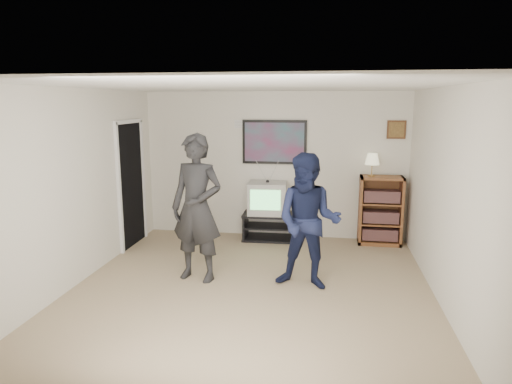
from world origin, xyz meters
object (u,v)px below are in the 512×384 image
(person_tall, at_px, (197,208))
(person_short, at_px, (308,222))
(media_stand, at_px, (270,226))
(crt_television, at_px, (267,198))
(bookshelf, at_px, (380,210))

(person_tall, distance_m, person_short, 1.45)
(media_stand, relative_size, crt_television, 1.47)
(bookshelf, bearing_deg, media_stand, -178.43)
(media_stand, distance_m, bookshelf, 1.86)
(media_stand, bearing_deg, person_short, -71.32)
(bookshelf, relative_size, person_short, 0.66)
(person_short, bearing_deg, crt_television, 119.96)
(media_stand, relative_size, bookshelf, 0.82)
(bookshelf, height_order, person_tall, person_tall)
(media_stand, bearing_deg, person_tall, -112.29)
(person_short, bearing_deg, media_stand, 118.79)
(crt_television, relative_size, person_tall, 0.33)
(crt_television, height_order, bookshelf, bookshelf)
(bookshelf, height_order, person_short, person_short)
(bookshelf, xyz_separation_m, person_short, (-1.10, -2.01, 0.29))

